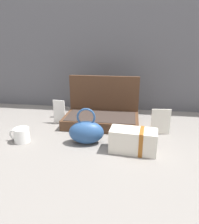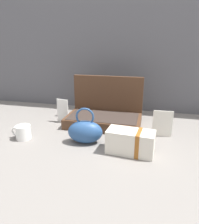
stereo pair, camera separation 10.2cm
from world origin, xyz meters
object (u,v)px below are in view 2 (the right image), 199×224
object	(u,v)px
teal_pouch_handbag	(85,131)
coffee_mug	(23,132)
open_suitcase	(105,114)
cream_toiletry_bag	(131,142)
poster_card_right	(63,111)
info_card_left	(162,124)

from	to	relation	value
teal_pouch_handbag	coffee_mug	world-z (taller)	teal_pouch_handbag
open_suitcase	teal_pouch_handbag	size ratio (longest dim) A/B	2.39
open_suitcase	coffee_mug	bearing A→B (deg)	-139.95
cream_toiletry_bag	poster_card_right	xyz separation A→B (m)	(-0.50, 0.32, 0.02)
coffee_mug	poster_card_right	bearing A→B (deg)	68.18
cream_toiletry_bag	info_card_left	world-z (taller)	info_card_left
open_suitcase	teal_pouch_handbag	distance (m)	0.31
cream_toiletry_bag	coffee_mug	size ratio (longest dim) A/B	2.05
open_suitcase	coffee_mug	world-z (taller)	open_suitcase
open_suitcase	cream_toiletry_bag	xyz separation A→B (m)	(0.22, -0.36, -0.01)
info_card_left	poster_card_right	xyz separation A→B (m)	(-0.66, 0.08, 0.00)
teal_pouch_handbag	poster_card_right	world-z (taller)	teal_pouch_handbag
teal_pouch_handbag	info_card_left	xyz separation A→B (m)	(0.42, 0.19, 0.01)
open_suitcase	teal_pouch_handbag	bearing A→B (deg)	-98.04
open_suitcase	coffee_mug	xyz separation A→B (m)	(-0.41, -0.35, -0.03)
open_suitcase	info_card_left	bearing A→B (deg)	-17.89
cream_toiletry_bag	poster_card_right	bearing A→B (deg)	147.35
teal_pouch_handbag	coffee_mug	size ratio (longest dim) A/B	1.72
info_card_left	cream_toiletry_bag	bearing A→B (deg)	-127.14
open_suitcase	poster_card_right	world-z (taller)	open_suitcase
teal_pouch_handbag	cream_toiletry_bag	distance (m)	0.27
open_suitcase	cream_toiletry_bag	distance (m)	0.42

